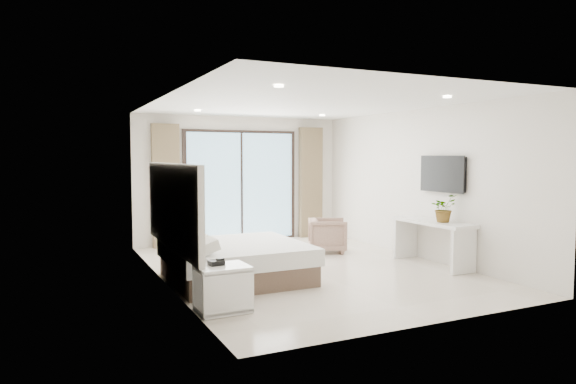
% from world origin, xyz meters
% --- Properties ---
extents(ground, '(6.20, 6.20, 0.00)m').
position_xyz_m(ground, '(0.00, 0.00, 0.00)').
color(ground, beige).
rests_on(ground, ground).
extents(room_shell, '(4.62, 6.22, 2.72)m').
position_xyz_m(room_shell, '(-0.20, 0.71, 1.58)').
color(room_shell, silver).
rests_on(room_shell, ground).
extents(bed, '(1.97, 1.87, 0.69)m').
position_xyz_m(bed, '(-1.33, -0.27, 0.29)').
color(bed, brown).
rests_on(bed, ground).
extents(nightstand, '(0.61, 0.50, 0.55)m').
position_xyz_m(nightstand, '(-1.97, -1.66, 0.28)').
color(nightstand, white).
rests_on(nightstand, ground).
extents(phone, '(0.19, 0.15, 0.06)m').
position_xyz_m(phone, '(-2.03, -1.60, 0.58)').
color(phone, black).
rests_on(phone, nightstand).
extents(console_desk, '(0.50, 1.60, 0.77)m').
position_xyz_m(console_desk, '(2.04, -0.71, 0.56)').
color(console_desk, white).
rests_on(console_desk, ground).
extents(plant, '(0.47, 0.51, 0.36)m').
position_xyz_m(plant, '(2.04, -0.96, 0.95)').
color(plant, '#33662D').
rests_on(plant, console_desk).
extents(armchair, '(0.88, 0.90, 0.71)m').
position_xyz_m(armchair, '(1.05, 1.12, 0.36)').
color(armchair, '#957362').
rests_on(armchair, ground).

